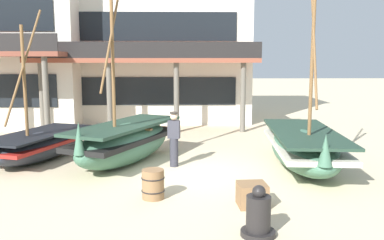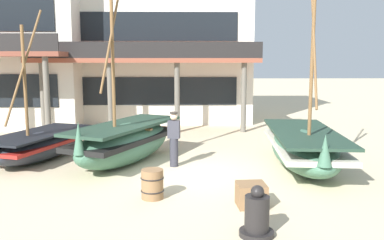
{
  "view_description": "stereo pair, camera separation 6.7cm",
  "coord_description": "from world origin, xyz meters",
  "px_view_note": "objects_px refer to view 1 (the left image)",
  "views": [
    {
      "loc": [
        -0.27,
        -11.68,
        3.25
      ],
      "look_at": [
        0.0,
        1.0,
        1.4
      ],
      "focal_mm": 38.84,
      "sensor_mm": 36.0,
      "label": 1
    },
    {
      "loc": [
        -0.2,
        -11.68,
        3.25
      ],
      "look_at": [
        0.0,
        1.0,
        1.4
      ],
      "focal_mm": 38.84,
      "sensor_mm": 36.0,
      "label": 2
    }
  ],
  "objects_px": {
    "fishing_boat_near_left": "(125,141)",
    "fishing_boat_far_right": "(38,145)",
    "fishing_boat_centre_large": "(304,147)",
    "cargo_crate": "(252,195)",
    "fisherman_by_hull": "(174,140)",
    "wooden_barrel": "(153,184)",
    "harbor_building_main": "(151,31)",
    "capstan_winch": "(258,216)"
  },
  "relations": [
    {
      "from": "fisherman_by_hull",
      "to": "cargo_crate",
      "type": "distance_m",
      "value": 4.01
    },
    {
      "from": "fishing_boat_centre_large",
      "to": "harbor_building_main",
      "type": "bearing_deg",
      "value": 115.67
    },
    {
      "from": "fisherman_by_hull",
      "to": "wooden_barrel",
      "type": "height_order",
      "value": "fisherman_by_hull"
    },
    {
      "from": "cargo_crate",
      "to": "capstan_winch",
      "type": "bearing_deg",
      "value": -95.27
    },
    {
      "from": "wooden_barrel",
      "to": "harbor_building_main",
      "type": "relative_size",
      "value": 0.06
    },
    {
      "from": "fishing_boat_centre_large",
      "to": "fisherman_by_hull",
      "type": "xyz_separation_m",
      "value": [
        -3.93,
        0.22,
        0.2
      ]
    },
    {
      "from": "capstan_winch",
      "to": "fishing_boat_near_left",
      "type": "bearing_deg",
      "value": 120.32
    },
    {
      "from": "fishing_boat_near_left",
      "to": "fishing_boat_far_right",
      "type": "xyz_separation_m",
      "value": [
        -2.9,
        0.53,
        -0.2
      ]
    },
    {
      "from": "fishing_boat_centre_large",
      "to": "cargo_crate",
      "type": "xyz_separation_m",
      "value": [
        -2.11,
        -3.31,
        -0.37
      ]
    },
    {
      "from": "fisherman_by_hull",
      "to": "fishing_boat_near_left",
      "type": "bearing_deg",
      "value": 166.0
    },
    {
      "from": "wooden_barrel",
      "to": "harbor_building_main",
      "type": "xyz_separation_m",
      "value": [
        -1.08,
        14.05,
        4.46
      ]
    },
    {
      "from": "wooden_barrel",
      "to": "harbor_building_main",
      "type": "bearing_deg",
      "value": 94.38
    },
    {
      "from": "fisherman_by_hull",
      "to": "wooden_barrel",
      "type": "xyz_separation_m",
      "value": [
        -0.43,
        -2.97,
        -0.48
      ]
    },
    {
      "from": "fisherman_by_hull",
      "to": "cargo_crate",
      "type": "bearing_deg",
      "value": -62.79
    },
    {
      "from": "fishing_boat_centre_large",
      "to": "fisherman_by_hull",
      "type": "distance_m",
      "value": 3.94
    },
    {
      "from": "fishing_boat_near_left",
      "to": "cargo_crate",
      "type": "bearing_deg",
      "value": -49.44
    },
    {
      "from": "harbor_building_main",
      "to": "fishing_boat_far_right",
      "type": "bearing_deg",
      "value": -106.04
    },
    {
      "from": "fishing_boat_centre_large",
      "to": "capstan_winch",
      "type": "relative_size",
      "value": 6.49
    },
    {
      "from": "fishing_boat_centre_large",
      "to": "fishing_boat_near_left",
      "type": "bearing_deg",
      "value": 173.67
    },
    {
      "from": "fisherman_by_hull",
      "to": "wooden_barrel",
      "type": "distance_m",
      "value": 3.04
    },
    {
      "from": "fisherman_by_hull",
      "to": "harbor_building_main",
      "type": "relative_size",
      "value": 0.16
    },
    {
      "from": "fishing_boat_centre_large",
      "to": "cargo_crate",
      "type": "height_order",
      "value": "fishing_boat_centre_large"
    },
    {
      "from": "fishing_boat_near_left",
      "to": "capstan_winch",
      "type": "xyz_separation_m",
      "value": [
        3.21,
        -5.48,
        -0.32
      ]
    },
    {
      "from": "cargo_crate",
      "to": "harbor_building_main",
      "type": "distance_m",
      "value": 15.67
    },
    {
      "from": "cargo_crate",
      "to": "fishing_boat_near_left",
      "type": "bearing_deg",
      "value": 130.56
    },
    {
      "from": "fishing_boat_near_left",
      "to": "cargo_crate",
      "type": "height_order",
      "value": "fishing_boat_near_left"
    },
    {
      "from": "cargo_crate",
      "to": "fishing_boat_far_right",
      "type": "bearing_deg",
      "value": 144.59
    },
    {
      "from": "fisherman_by_hull",
      "to": "cargo_crate",
      "type": "xyz_separation_m",
      "value": [
        1.82,
        -3.53,
        -0.57
      ]
    },
    {
      "from": "fishing_boat_far_right",
      "to": "fishing_boat_centre_large",
      "type": "bearing_deg",
      "value": -7.71
    },
    {
      "from": "fishing_boat_near_left",
      "to": "fisherman_by_hull",
      "type": "bearing_deg",
      "value": -14.0
    },
    {
      "from": "wooden_barrel",
      "to": "fishing_boat_far_right",
      "type": "bearing_deg",
      "value": 135.91
    },
    {
      "from": "fisherman_by_hull",
      "to": "capstan_winch",
      "type": "distance_m",
      "value": 5.39
    },
    {
      "from": "wooden_barrel",
      "to": "capstan_winch",
      "type": "bearing_deg",
      "value": -45.41
    },
    {
      "from": "fisherman_by_hull",
      "to": "capstan_winch",
      "type": "xyz_separation_m",
      "value": [
        1.67,
        -5.1,
        -0.45
      ]
    },
    {
      "from": "fishing_boat_near_left",
      "to": "harbor_building_main",
      "type": "bearing_deg",
      "value": 89.85
    },
    {
      "from": "fishing_boat_near_left",
      "to": "fishing_boat_far_right",
      "type": "height_order",
      "value": "fishing_boat_near_left"
    },
    {
      "from": "harbor_building_main",
      "to": "wooden_barrel",
      "type": "bearing_deg",
      "value": -85.62
    },
    {
      "from": "fisherman_by_hull",
      "to": "cargo_crate",
      "type": "relative_size",
      "value": 2.68
    },
    {
      "from": "fishing_boat_far_right",
      "to": "fisherman_by_hull",
      "type": "height_order",
      "value": "fishing_boat_far_right"
    },
    {
      "from": "fishing_boat_centre_large",
      "to": "wooden_barrel",
      "type": "bearing_deg",
      "value": -147.79
    },
    {
      "from": "fishing_boat_centre_large",
      "to": "wooden_barrel",
      "type": "xyz_separation_m",
      "value": [
        -4.36,
        -2.75,
        -0.28
      ]
    },
    {
      "from": "fisherman_by_hull",
      "to": "harbor_building_main",
      "type": "bearing_deg",
      "value": 97.74
    }
  ]
}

